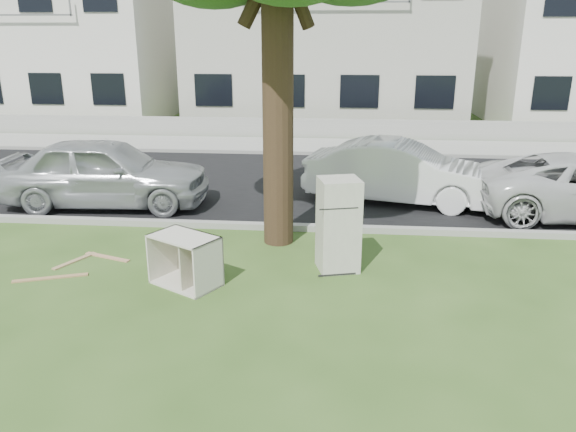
# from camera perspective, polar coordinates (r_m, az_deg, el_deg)

# --- Properties ---
(ground) EXTENTS (120.00, 120.00, 0.00)m
(ground) POSITION_cam_1_polar(r_m,az_deg,el_deg) (8.71, 0.41, -6.85)
(ground) COLOR #314F1C
(road) EXTENTS (120.00, 7.00, 0.01)m
(road) POSITION_cam_1_polar(r_m,az_deg,el_deg) (14.36, 2.41, 3.30)
(road) COLOR black
(road) RESTS_ON ground
(kerb_near) EXTENTS (120.00, 0.18, 0.12)m
(kerb_near) POSITION_cam_1_polar(r_m,az_deg,el_deg) (10.98, 1.48, -1.46)
(kerb_near) COLOR gray
(kerb_near) RESTS_ON ground
(kerb_far) EXTENTS (120.00, 0.18, 0.12)m
(kerb_far) POSITION_cam_1_polar(r_m,az_deg,el_deg) (17.82, 2.99, 6.20)
(kerb_far) COLOR gray
(kerb_far) RESTS_ON ground
(sidewalk) EXTENTS (120.00, 2.80, 0.01)m
(sidewalk) POSITION_cam_1_polar(r_m,az_deg,el_deg) (19.24, 3.17, 7.10)
(sidewalk) COLOR gray
(sidewalk) RESTS_ON ground
(low_wall) EXTENTS (120.00, 0.15, 0.70)m
(low_wall) POSITION_cam_1_polar(r_m,az_deg,el_deg) (20.75, 3.35, 8.88)
(low_wall) COLOR gray
(low_wall) RESTS_ON ground
(townhouse_left) EXTENTS (10.20, 8.16, 7.04)m
(townhouse_left) POSITION_cam_1_polar(r_m,az_deg,el_deg) (28.35, -22.30, 16.55)
(townhouse_left) COLOR silver
(townhouse_left) RESTS_ON ground
(townhouse_center) EXTENTS (11.22, 8.16, 7.44)m
(townhouse_center) POSITION_cam_1_polar(r_m,az_deg,el_deg) (25.38, 3.90, 18.21)
(townhouse_center) COLOR #B3AFA3
(townhouse_center) RESTS_ON ground
(fridge) EXTENTS (0.75, 0.72, 1.51)m
(fridge) POSITION_cam_1_polar(r_m,az_deg,el_deg) (9.00, 5.14, -0.90)
(fridge) COLOR silver
(fridge) RESTS_ON ground
(cabinet) EXTENTS (1.19, 1.05, 0.79)m
(cabinet) POSITION_cam_1_polar(r_m,az_deg,el_deg) (8.67, -10.41, -4.45)
(cabinet) COLOR white
(cabinet) RESTS_ON ground
(plank_a) EXTENTS (1.09, 0.47, 0.02)m
(plank_a) POSITION_cam_1_polar(r_m,az_deg,el_deg) (9.62, -22.98, -5.81)
(plank_a) COLOR #9F794D
(plank_a) RESTS_ON ground
(plank_b) EXTENTS (0.89, 0.38, 0.02)m
(plank_b) POSITION_cam_1_polar(r_m,az_deg,el_deg) (10.14, -17.88, -3.99)
(plank_b) COLOR tan
(plank_b) RESTS_ON ground
(plank_c) EXTENTS (0.46, 0.81, 0.02)m
(plank_c) POSITION_cam_1_polar(r_m,az_deg,el_deg) (10.16, -20.85, -4.28)
(plank_c) COLOR #A18259
(plank_c) RESTS_ON ground
(car_center) EXTENTS (4.44, 2.42, 1.39)m
(car_center) POSITION_cam_1_polar(r_m,az_deg,el_deg) (12.89, 11.27, 4.39)
(car_center) COLOR silver
(car_center) RESTS_ON ground
(car_left) EXTENTS (4.58, 2.05, 1.53)m
(car_left) POSITION_cam_1_polar(r_m,az_deg,el_deg) (12.98, -18.06, 4.26)
(car_left) COLOR #9DA0A3
(car_left) RESTS_ON ground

